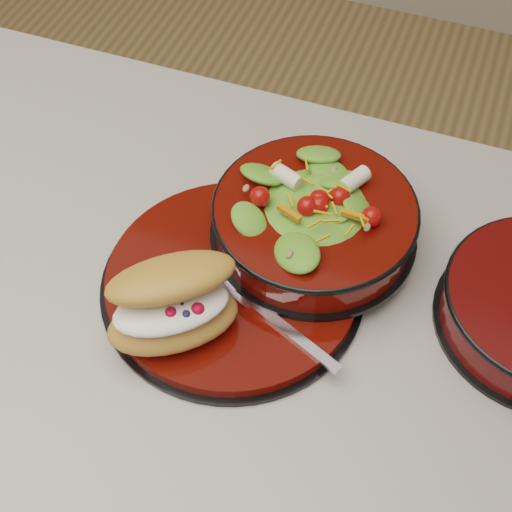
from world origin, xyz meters
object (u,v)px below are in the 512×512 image
(island_counter, at_px, (152,442))
(salad_bowl, at_px, (315,214))
(dinner_plate, at_px, (233,282))
(croissant, at_px, (174,304))
(fork, at_px, (276,321))

(island_counter, distance_m, salad_bowl, 0.56)
(island_counter, bearing_deg, dinner_plate, 18.50)
(salad_bowl, relative_size, croissant, 1.51)
(salad_bowl, bearing_deg, island_counter, -146.61)
(salad_bowl, height_order, fork, salad_bowl)
(island_counter, relative_size, dinner_plate, 4.23)
(fork, bearing_deg, island_counter, 114.76)
(fork, bearing_deg, dinner_plate, 81.46)
(dinner_plate, height_order, fork, fork)
(island_counter, height_order, croissant, croissant)
(salad_bowl, height_order, croissant, salad_bowl)
(salad_bowl, relative_size, fork, 1.56)
(dinner_plate, relative_size, salad_bowl, 1.25)
(island_counter, height_order, fork, fork)
(dinner_plate, height_order, salad_bowl, salad_bowl)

